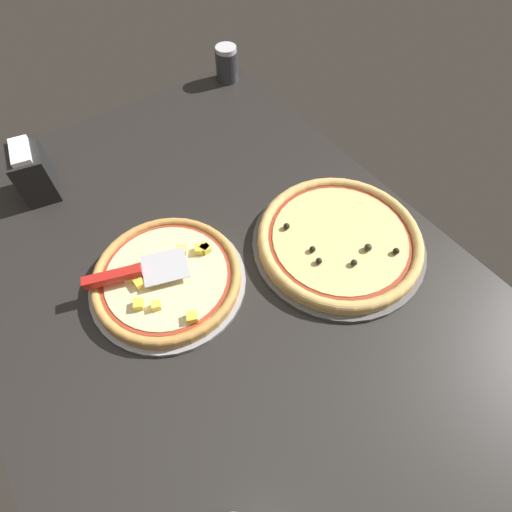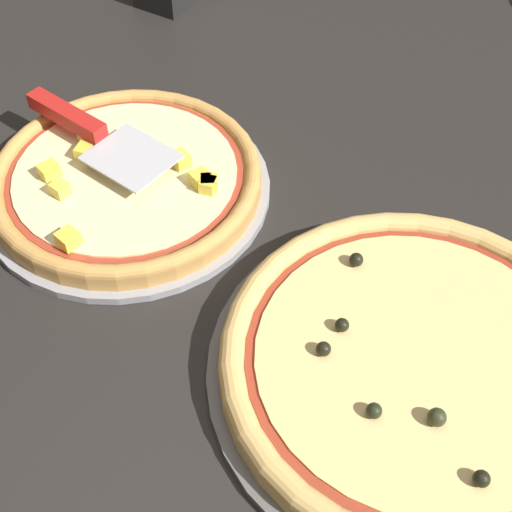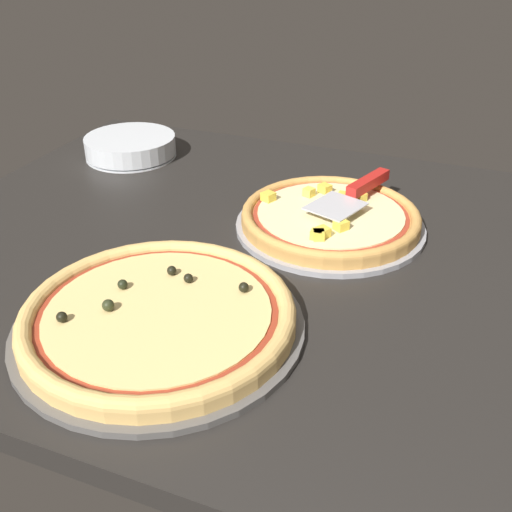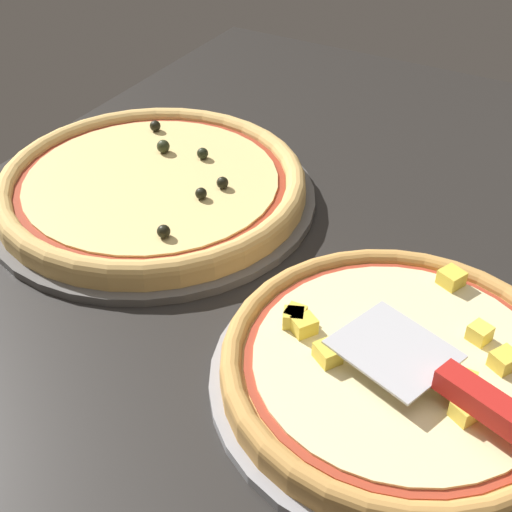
# 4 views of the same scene
# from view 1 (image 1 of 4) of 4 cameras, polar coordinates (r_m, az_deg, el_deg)

# --- Properties ---
(ground_plane) EXTENTS (1.39, 1.02, 0.04)m
(ground_plane) POSITION_cam_1_polar(r_m,az_deg,el_deg) (0.93, -5.56, -2.68)
(ground_plane) COLOR black
(pizza_pan_front) EXTENTS (0.35, 0.35, 0.01)m
(pizza_pan_front) POSITION_cam_1_polar(r_m,az_deg,el_deg) (0.91, -12.40, -3.61)
(pizza_pan_front) COLOR #939399
(pizza_pan_front) RESTS_ON ground_plane
(pizza_front) EXTENTS (0.32, 0.32, 0.04)m
(pizza_front) POSITION_cam_1_polar(r_m,az_deg,el_deg) (0.89, -12.62, -2.95)
(pizza_front) COLOR #C68E47
(pizza_front) RESTS_ON pizza_pan_front
(pizza_pan_back) EXTENTS (0.41, 0.41, 0.01)m
(pizza_pan_back) POSITION_cam_1_polar(r_m,az_deg,el_deg) (0.97, 11.65, 1.72)
(pizza_pan_back) COLOR #565451
(pizza_pan_back) RESTS_ON ground_plane
(pizza_back) EXTENTS (0.38, 0.38, 0.04)m
(pizza_back) POSITION_cam_1_polar(r_m,az_deg,el_deg) (0.95, 11.85, 2.41)
(pizza_back) COLOR #DBAD60
(pizza_back) RESTS_ON pizza_pan_back
(serving_spatula) EXTENTS (0.12, 0.22, 0.02)m
(serving_spatula) POSITION_cam_1_polar(r_m,az_deg,el_deg) (0.88, -18.04, -2.46)
(serving_spatula) COLOR #B7B7BC
(serving_spatula) RESTS_ON pizza_front
(parmesan_shaker) EXTENTS (0.07, 0.07, 0.11)m
(parmesan_shaker) POSITION_cam_1_polar(r_m,az_deg,el_deg) (1.44, -4.20, 25.70)
(parmesan_shaker) COLOR #333338
(parmesan_shaker) RESTS_ON ground_plane
(napkin_holder) EXTENTS (0.13, 0.10, 0.14)m
(napkin_holder) POSITION_cam_1_polar(r_m,az_deg,el_deg) (1.16, -29.27, 10.43)
(napkin_holder) COLOR black
(napkin_holder) RESTS_ON ground_plane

